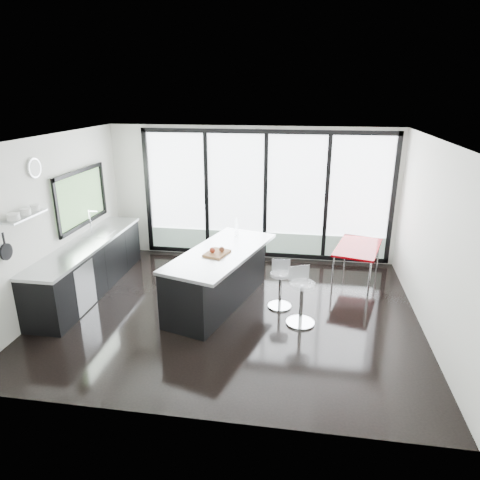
% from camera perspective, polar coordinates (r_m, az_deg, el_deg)
% --- Properties ---
extents(floor, '(6.00, 5.00, 0.00)m').
position_cam_1_polar(floor, '(7.20, -1.17, -9.42)').
color(floor, black).
rests_on(floor, ground).
extents(ceiling, '(6.00, 5.00, 0.00)m').
position_cam_1_polar(ceiling, '(6.35, -1.34, 13.34)').
color(ceiling, white).
rests_on(ceiling, wall_back).
extents(wall_back, '(6.00, 0.09, 2.80)m').
position_cam_1_polar(wall_back, '(8.99, 3.22, 5.19)').
color(wall_back, silver).
rests_on(wall_back, ground).
extents(wall_front, '(6.00, 0.00, 2.80)m').
position_cam_1_polar(wall_front, '(4.39, -7.01, -8.83)').
color(wall_front, silver).
rests_on(wall_front, ground).
extents(wall_left, '(0.26, 5.00, 2.80)m').
position_cam_1_polar(wall_left, '(7.90, -22.71, 3.89)').
color(wall_left, silver).
rests_on(wall_left, ground).
extents(wall_right, '(0.00, 5.00, 2.80)m').
position_cam_1_polar(wall_right, '(6.81, 24.45, -0.08)').
color(wall_right, silver).
rests_on(wall_right, ground).
extents(counter_cabinets, '(0.69, 3.24, 1.36)m').
position_cam_1_polar(counter_cabinets, '(8.19, -19.47, -3.32)').
color(counter_cabinets, black).
rests_on(counter_cabinets, floor).
extents(island, '(1.63, 2.57, 1.26)m').
position_cam_1_polar(island, '(7.24, -2.99, -4.89)').
color(island, black).
rests_on(island, floor).
extents(bar_stool_near, '(0.59, 0.59, 0.71)m').
position_cam_1_polar(bar_stool_near, '(6.74, 8.16, -8.35)').
color(bar_stool_near, silver).
rests_on(bar_stool_near, floor).
extents(bar_stool_far, '(0.41, 0.41, 0.63)m').
position_cam_1_polar(bar_stool_far, '(7.21, 5.36, -6.65)').
color(bar_stool_far, silver).
rests_on(bar_stool_far, floor).
extents(red_table, '(1.05, 1.45, 0.70)m').
position_cam_1_polar(red_table, '(8.45, 15.26, -3.02)').
color(red_table, '#850004').
rests_on(red_table, floor).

